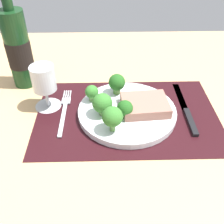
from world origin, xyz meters
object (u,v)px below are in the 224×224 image
object	(u,v)px
fork	(64,111)
wine_glass	(44,82)
plate	(127,112)
steak	(145,105)
knife	(186,111)
wine_bottle	(18,49)

from	to	relation	value
fork	wine_glass	world-z (taller)	wine_glass
plate	wine_glass	size ratio (longest dim) A/B	2.08
steak	knife	distance (cm)	11.57
steak	knife	xyz separation A→B (cm)	(11.28, 0.37, -2.57)
steak	wine_glass	bearing A→B (deg)	170.77
steak	fork	bearing A→B (deg)	176.57
fork	knife	size ratio (longest dim) A/B	0.83
fork	knife	bearing A→B (deg)	1.15
plate	fork	world-z (taller)	plate
fork	wine_bottle	size ratio (longest dim) A/B	0.63
wine_bottle	wine_glass	bearing A→B (deg)	-53.77
wine_bottle	steak	bearing A→B (deg)	-24.95
steak	wine_glass	xyz separation A→B (cm)	(-25.74, 4.18, 4.72)
steak	wine_glass	distance (cm)	26.50
plate	knife	bearing A→B (deg)	1.93
steak	knife	size ratio (longest dim) A/B	0.51
steak	fork	xyz separation A→B (cm)	(-21.05, 1.26, -2.62)
plate	wine_bottle	bearing A→B (deg)	151.60
knife	wine_bottle	distance (cm)	49.46
plate	wine_bottle	size ratio (longest dim) A/B	0.84
plate	fork	xyz separation A→B (cm)	(-16.54, 1.42, -0.55)
steak	fork	distance (cm)	21.25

